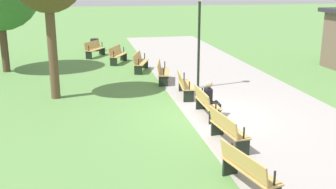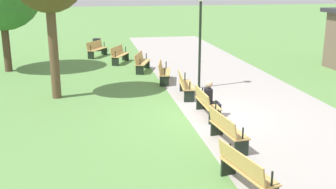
{
  "view_description": "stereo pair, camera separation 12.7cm",
  "coord_description": "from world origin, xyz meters",
  "px_view_note": "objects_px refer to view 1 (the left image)",
  "views": [
    {
      "loc": [
        12.09,
        -3.72,
        4.23
      ],
      "look_at": [
        -0.0,
        -1.31,
        0.8
      ],
      "focal_mm": 43.83,
      "sensor_mm": 36.0,
      "label": 1
    },
    {
      "loc": [
        12.11,
        -3.59,
        4.23
      ],
      "look_at": [
        -0.0,
        -1.31,
        0.8
      ],
      "focal_mm": 43.83,
      "sensor_mm": 36.0,
      "label": 2
    }
  ],
  "objects_px": {
    "bench_2": "(140,62)",
    "trash_bin": "(95,45)",
    "bench_5": "(206,102)",
    "bench_0": "(94,49)",
    "bench_1": "(117,54)",
    "person_seated": "(211,98)",
    "bench_6": "(227,129)",
    "lamp_post": "(199,23)",
    "bench_3": "(162,71)",
    "bench_4": "(184,84)",
    "bench_7": "(248,170)"
  },
  "relations": [
    {
      "from": "bench_6",
      "to": "trash_bin",
      "type": "bearing_deg",
      "value": -175.64
    },
    {
      "from": "bench_6",
      "to": "person_seated",
      "type": "bearing_deg",
      "value": 167.12
    },
    {
      "from": "bench_5",
      "to": "bench_7",
      "type": "relative_size",
      "value": 0.96
    },
    {
      "from": "lamp_post",
      "to": "bench_3",
      "type": "bearing_deg",
      "value": -133.79
    },
    {
      "from": "lamp_post",
      "to": "bench_6",
      "type": "bearing_deg",
      "value": -8.16
    },
    {
      "from": "bench_5",
      "to": "bench_0",
      "type": "bearing_deg",
      "value": -164.4
    },
    {
      "from": "bench_2",
      "to": "person_seated",
      "type": "relative_size",
      "value": 1.41
    },
    {
      "from": "person_seated",
      "to": "bench_5",
      "type": "bearing_deg",
      "value": -115.44
    },
    {
      "from": "bench_2",
      "to": "bench_3",
      "type": "xyz_separation_m",
      "value": [
        2.35,
        0.66,
        0.0
      ]
    },
    {
      "from": "bench_2",
      "to": "bench_7",
      "type": "bearing_deg",
      "value": 21.95
    },
    {
      "from": "bench_6",
      "to": "person_seated",
      "type": "height_order",
      "value": "person_seated"
    },
    {
      "from": "bench_0",
      "to": "bench_5",
      "type": "distance_m",
      "value": 12.03
    },
    {
      "from": "bench_3",
      "to": "bench_2",
      "type": "bearing_deg",
      "value": -151.84
    },
    {
      "from": "bench_1",
      "to": "bench_4",
      "type": "height_order",
      "value": "same"
    },
    {
      "from": "lamp_post",
      "to": "trash_bin",
      "type": "distance_m",
      "value": 11.06
    },
    {
      "from": "bench_4",
      "to": "bench_7",
      "type": "relative_size",
      "value": 0.99
    },
    {
      "from": "bench_0",
      "to": "bench_6",
      "type": "bearing_deg",
      "value": 43.87
    },
    {
      "from": "bench_0",
      "to": "bench_3",
      "type": "distance_m",
      "value": 7.27
    },
    {
      "from": "bench_4",
      "to": "lamp_post",
      "type": "relative_size",
      "value": 0.44
    },
    {
      "from": "bench_4",
      "to": "lamp_post",
      "type": "height_order",
      "value": "lamp_post"
    },
    {
      "from": "bench_0",
      "to": "bench_5",
      "type": "height_order",
      "value": "same"
    },
    {
      "from": "bench_2",
      "to": "bench_3",
      "type": "height_order",
      "value": "same"
    },
    {
      "from": "person_seated",
      "to": "trash_bin",
      "type": "relative_size",
      "value": 1.58
    },
    {
      "from": "bench_2",
      "to": "trash_bin",
      "type": "xyz_separation_m",
      "value": [
        -6.54,
        -1.98,
        -0.09
      ]
    },
    {
      "from": "bench_0",
      "to": "lamp_post",
      "type": "bearing_deg",
      "value": 57.89
    },
    {
      "from": "bench_0",
      "to": "bench_3",
      "type": "relative_size",
      "value": 0.97
    },
    {
      "from": "bench_4",
      "to": "trash_bin",
      "type": "distance_m",
      "value": 11.69
    },
    {
      "from": "bench_4",
      "to": "bench_6",
      "type": "xyz_separation_m",
      "value": [
        4.87,
        -0.0,
        0.0
      ]
    },
    {
      "from": "bench_5",
      "to": "bench_6",
      "type": "xyz_separation_m",
      "value": [
        2.43,
        -0.13,
        0.0
      ]
    },
    {
      "from": "bench_7",
      "to": "person_seated",
      "type": "bearing_deg",
      "value": 159.45
    },
    {
      "from": "bench_2",
      "to": "bench_4",
      "type": "xyz_separation_m",
      "value": [
        4.75,
        1.05,
        0.0
      ]
    },
    {
      "from": "bench_2",
      "to": "bench_5",
      "type": "xyz_separation_m",
      "value": [
        7.18,
        1.18,
        0.0
      ]
    },
    {
      "from": "bench_2",
      "to": "person_seated",
      "type": "xyz_separation_m",
      "value": [
        7.25,
        1.33,
        0.17
      ]
    },
    {
      "from": "person_seated",
      "to": "lamp_post",
      "type": "height_order",
      "value": "lamp_post"
    },
    {
      "from": "bench_4",
      "to": "bench_3",
      "type": "bearing_deg",
      "value": -164.36
    },
    {
      "from": "person_seated",
      "to": "trash_bin",
      "type": "xyz_separation_m",
      "value": [
        -13.79,
        -3.31,
        -0.26
      ]
    },
    {
      "from": "bench_4",
      "to": "trash_bin",
      "type": "height_order",
      "value": "bench_4"
    },
    {
      "from": "bench_2",
      "to": "lamp_post",
      "type": "distance_m",
      "value": 4.59
    },
    {
      "from": "bench_6",
      "to": "bench_7",
      "type": "bearing_deg",
      "value": -15.64
    },
    {
      "from": "bench_4",
      "to": "bench_6",
      "type": "height_order",
      "value": "same"
    },
    {
      "from": "bench_2",
      "to": "person_seated",
      "type": "bearing_deg",
      "value": 29.19
    },
    {
      "from": "bench_6",
      "to": "bench_2",
      "type": "bearing_deg",
      "value": 179.96
    },
    {
      "from": "bench_5",
      "to": "trash_bin",
      "type": "distance_m",
      "value": 14.09
    },
    {
      "from": "bench_1",
      "to": "person_seated",
      "type": "relative_size",
      "value": 1.39
    },
    {
      "from": "bench_4",
      "to": "trash_bin",
      "type": "xyz_separation_m",
      "value": [
        -11.29,
        -3.04,
        -0.09
      ]
    },
    {
      "from": "bench_1",
      "to": "bench_3",
      "type": "bearing_deg",
      "value": 43.83
    },
    {
      "from": "bench_1",
      "to": "lamp_post",
      "type": "height_order",
      "value": "lamp_post"
    },
    {
      "from": "bench_5",
      "to": "lamp_post",
      "type": "relative_size",
      "value": 0.43
    },
    {
      "from": "bench_3",
      "to": "bench_5",
      "type": "bearing_deg",
      "value": 18.79
    },
    {
      "from": "bench_6",
      "to": "trash_bin",
      "type": "height_order",
      "value": "bench_6"
    }
  ]
}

